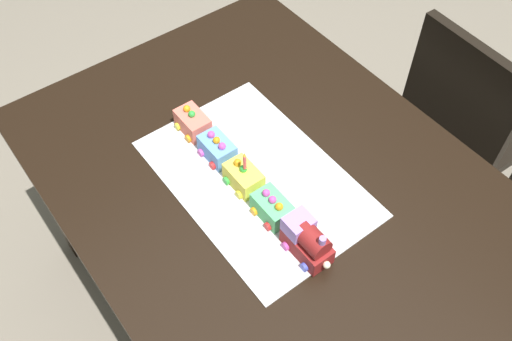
% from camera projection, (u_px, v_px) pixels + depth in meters
% --- Properties ---
extents(ground_plane, '(8.00, 8.00, 0.00)m').
position_uv_depth(ground_plane, '(270.00, 305.00, 2.02)').
color(ground_plane, gray).
extents(dining_table, '(1.40, 1.00, 0.74)m').
position_uv_depth(dining_table, '(274.00, 208.00, 1.52)').
color(dining_table, black).
rests_on(dining_table, ground).
extents(chair, '(0.42, 0.42, 0.86)m').
position_uv_depth(chair, '(468.00, 121.00, 1.94)').
color(chair, black).
rests_on(chair, ground).
extents(cake_board, '(0.60, 0.40, 0.00)m').
position_uv_depth(cake_board, '(256.00, 178.00, 1.45)').
color(cake_board, silver).
rests_on(cake_board, dining_table).
extents(cake_locomotive, '(0.14, 0.08, 0.12)m').
position_uv_depth(cake_locomotive, '(307.00, 240.00, 1.28)').
color(cake_locomotive, maroon).
rests_on(cake_locomotive, cake_board).
extents(cake_car_tanker_mint_green, '(0.10, 0.08, 0.07)m').
position_uv_depth(cake_car_tanker_mint_green, '(272.00, 207.00, 1.35)').
color(cake_car_tanker_mint_green, '#59CC7A').
rests_on(cake_car_tanker_mint_green, cake_board).
extents(cake_car_hopper_lemon, '(0.10, 0.08, 0.07)m').
position_uv_depth(cake_car_hopper_lemon, '(244.00, 177.00, 1.41)').
color(cake_car_hopper_lemon, '#F4E04C').
rests_on(cake_car_hopper_lemon, cake_board).
extents(cake_car_caboose_sky_blue, '(0.10, 0.08, 0.07)m').
position_uv_depth(cake_car_caboose_sky_blue, '(217.00, 148.00, 1.47)').
color(cake_car_caboose_sky_blue, '#669EEA').
rests_on(cake_car_caboose_sky_blue, cake_board).
extents(cake_car_gondola_coral, '(0.10, 0.08, 0.07)m').
position_uv_depth(cake_car_gondola_coral, '(193.00, 122.00, 1.53)').
color(cake_car_gondola_coral, '#F27260').
rests_on(cake_car_gondola_coral, cake_board).
extents(birthday_candle, '(0.01, 0.01, 0.06)m').
position_uv_depth(birthday_candle, '(245.00, 161.00, 1.35)').
color(birthday_candle, '#F24C59').
rests_on(birthday_candle, cake_car_hopper_lemon).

